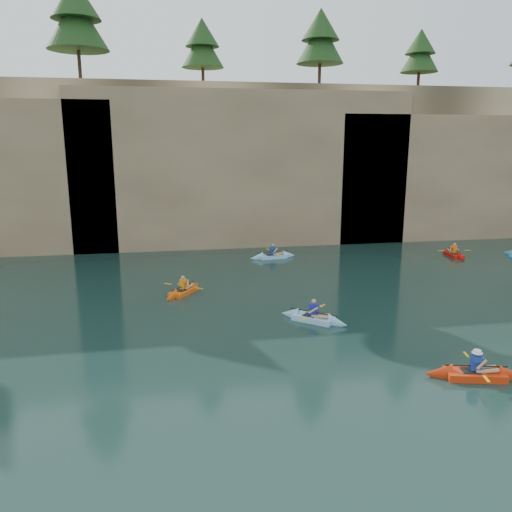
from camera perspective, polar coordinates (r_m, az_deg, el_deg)
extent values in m
plane|color=black|center=(15.74, 4.59, -15.55)|extent=(160.00, 160.00, 0.00)
cube|color=tan|center=(43.54, -5.51, 10.90)|extent=(70.00, 16.00, 12.00)
cube|color=#A08461|center=(36.44, -1.31, 10.10)|extent=(24.00, 2.40, 11.40)
cube|color=#A08461|center=(44.24, 25.53, 8.35)|extent=(26.00, 2.40, 9.84)
cube|color=black|center=(35.80, -10.66, 3.22)|extent=(3.50, 1.00, 3.20)
cube|color=black|center=(38.21, 10.85, 4.81)|extent=(5.00, 1.00, 4.50)
cube|color=red|center=(18.07, 23.73, -12.25)|extent=(2.62, 1.36, 0.29)
cone|color=red|center=(18.51, 27.24, -12.01)|extent=(1.04, 0.94, 0.75)
cone|color=red|center=(17.71, 20.06, -12.45)|extent=(1.04, 0.94, 0.75)
cube|color=black|center=(17.98, 23.31, -11.95)|extent=(0.65, 0.59, 0.04)
cube|color=#1C379A|center=(17.92, 23.85, -11.12)|extent=(0.36, 0.28, 0.48)
sphere|color=tan|center=(17.79, 23.95, -10.11)|extent=(0.20, 0.20, 0.20)
cylinder|color=black|center=(17.96, 23.82, -11.43)|extent=(1.95, 0.51, 0.04)
cube|color=yellow|center=(18.73, 22.88, -10.33)|extent=(0.18, 0.43, 0.02)
cube|color=yellow|center=(17.20, 24.84, -12.63)|extent=(0.18, 0.43, 0.02)
cylinder|color=white|center=(17.77, 23.96, -10.00)|extent=(0.34, 0.34, 0.10)
cube|color=#EA550E|center=(25.52, -8.29, -3.99)|extent=(1.96, 2.34, 0.26)
cone|color=#EA550E|center=(26.41, -6.97, -3.37)|extent=(1.05, 1.08, 0.70)
cone|color=#EA550E|center=(24.65, -9.70, -4.65)|extent=(1.05, 1.08, 0.70)
cube|color=black|center=(25.38, -8.48, -3.87)|extent=(0.68, 0.70, 0.04)
cube|color=orange|center=(25.42, -8.31, -3.19)|extent=(0.35, 0.38, 0.47)
sphere|color=tan|center=(25.33, -8.34, -2.46)|extent=(0.20, 0.20, 0.20)
cylinder|color=black|center=(25.45, -8.31, -3.41)|extent=(1.23, 1.71, 0.04)
cube|color=yellow|center=(25.96, -10.04, -3.15)|extent=(0.39, 0.31, 0.02)
cube|color=yellow|center=(24.96, -6.51, -3.69)|extent=(0.39, 0.31, 0.02)
cube|color=#8CC4EB|center=(21.63, 6.57, -7.06)|extent=(2.31, 2.13, 0.27)
cone|color=#8CC4EB|center=(21.23, 9.36, -7.54)|extent=(1.12, 1.11, 0.74)
cone|color=#8CC4EB|center=(22.07, 3.89, -6.59)|extent=(1.12, 1.11, 0.74)
cube|color=black|center=(21.65, 6.21, -6.74)|extent=(0.72, 0.71, 0.04)
cube|color=#1C229C|center=(21.50, 6.60, -6.09)|extent=(0.40, 0.38, 0.49)
sphere|color=tan|center=(21.38, 6.62, -5.19)|extent=(0.21, 0.21, 0.21)
cylinder|color=black|center=(21.53, 6.59, -6.38)|extent=(1.68, 1.45, 0.04)
cube|color=yellow|center=(22.40, 7.62, -5.64)|extent=(0.33, 0.37, 0.02)
cube|color=yellow|center=(20.68, 5.46, -7.17)|extent=(0.33, 0.37, 0.02)
cube|color=red|center=(35.98, 21.66, 0.18)|extent=(0.96, 2.43, 0.25)
cone|color=red|center=(36.96, 20.93, 0.56)|extent=(0.77, 0.90, 0.68)
cone|color=red|center=(35.01, 22.44, -0.22)|extent=(0.77, 0.90, 0.68)
cube|color=black|center=(35.83, 21.78, 0.27)|extent=(0.48, 0.59, 0.04)
cube|color=orange|center=(35.91, 21.71, 0.74)|extent=(0.23, 0.33, 0.46)
sphere|color=tan|center=(35.85, 21.75, 1.25)|extent=(0.19, 0.19, 0.19)
cylinder|color=black|center=(35.93, 21.70, 0.59)|extent=(0.25, 2.01, 0.04)
cube|color=yellow|center=(35.55, 20.38, 0.58)|extent=(0.43, 0.12, 0.02)
cube|color=yellow|center=(36.33, 22.99, 0.61)|extent=(0.43, 0.12, 0.02)
cube|color=#8DCAED|center=(32.87, 1.94, -0.02)|extent=(2.52, 1.12, 0.27)
cone|color=#8DCAED|center=(33.29, 3.78, 0.12)|extent=(0.96, 0.85, 0.73)
cone|color=#8DCAED|center=(32.49, 0.05, -0.17)|extent=(0.96, 0.85, 0.73)
cube|color=black|center=(32.79, 1.69, 0.13)|extent=(0.61, 0.53, 0.04)
cube|color=navy|center=(32.78, 1.94, 0.63)|extent=(0.36, 0.26, 0.49)
sphere|color=tan|center=(32.71, 1.95, 1.23)|extent=(0.20, 0.20, 0.20)
cylinder|color=black|center=(32.81, 1.94, 0.44)|extent=(2.13, 0.37, 0.04)
cube|color=yellow|center=(33.70, 1.35, 0.78)|extent=(0.14, 0.43, 0.02)
cube|color=yellow|center=(31.92, 2.57, 0.08)|extent=(0.14, 0.43, 0.02)
cone|color=#45A4EC|center=(37.94, 27.01, 0.33)|extent=(0.99, 1.16, 0.81)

